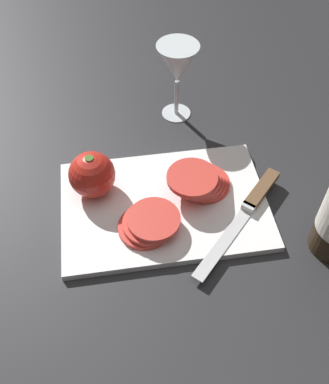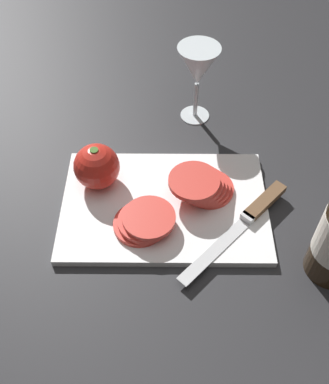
# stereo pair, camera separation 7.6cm
# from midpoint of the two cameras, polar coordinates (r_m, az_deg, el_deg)

# --- Properties ---
(ground_plane) EXTENTS (3.00, 3.00, 0.00)m
(ground_plane) POSITION_cam_midpoint_polar(r_m,az_deg,el_deg) (0.78, -0.02, -3.35)
(ground_plane) COLOR #28282B
(cutting_board) EXTENTS (0.36, 0.24, 0.01)m
(cutting_board) POSITION_cam_midpoint_polar(r_m,az_deg,el_deg) (0.79, -2.75, -1.86)
(cutting_board) COLOR white
(cutting_board) RESTS_ON ground_plane
(wine_glass) EXTENTS (0.08, 0.08, 0.16)m
(wine_glass) POSITION_cam_midpoint_polar(r_m,az_deg,el_deg) (0.90, -0.86, 15.58)
(wine_glass) COLOR silver
(wine_glass) RESTS_ON ground_plane
(whole_tomato) EXTENTS (0.08, 0.08, 0.08)m
(whole_tomato) POSITION_cam_midpoint_polar(r_m,az_deg,el_deg) (0.79, -11.94, 2.01)
(whole_tomato) COLOR red
(whole_tomato) RESTS_ON cutting_board
(knife) EXTENTS (0.20, 0.21, 0.01)m
(knife) POSITION_cam_midpoint_polar(r_m,az_deg,el_deg) (0.79, 8.68, -1.08)
(knife) COLOR silver
(knife) RESTS_ON cutting_board
(tomato_slice_stack_near) EXTENTS (0.10, 0.09, 0.03)m
(tomato_slice_stack_near) POSITION_cam_midpoint_polar(r_m,az_deg,el_deg) (0.74, -4.92, -4.18)
(tomato_slice_stack_near) COLOR #D63D33
(tomato_slice_stack_near) RESTS_ON cutting_board
(tomato_slice_stack_far) EXTENTS (0.12, 0.10, 0.05)m
(tomato_slice_stack_far) POSITION_cam_midpoint_polar(r_m,az_deg,el_deg) (0.79, 1.65, 1.27)
(tomato_slice_stack_far) COLOR #D63D33
(tomato_slice_stack_far) RESTS_ON cutting_board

